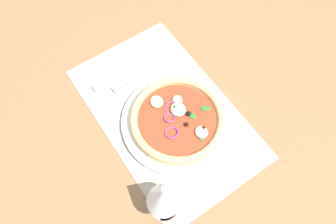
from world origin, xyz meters
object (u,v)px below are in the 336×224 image
plate (177,121)px  fork (137,75)px  pizza (177,118)px  wine_glass (163,197)px  knife (124,70)px

plate → fork: 17.53cm
pizza → fork: bearing=2.9°
pizza → wine_glass: (-15.28, 14.23, 7.83)cm
plate → knife: (20.80, 3.10, -0.25)cm
plate → fork: (17.51, 0.84, -0.28)cm
plate → wine_glass: 22.86cm
knife → wine_glass: (-36.05, 11.10, 9.67)cm
pizza → knife: (20.77, 3.13, -1.84)cm
wine_glass → knife: bearing=-17.1°
fork → wine_glass: wine_glass is taller
plate → pizza: 1.59cm
fork → knife: 3.99cm
pizza → fork: (17.47, 0.87, -1.87)cm
fork → plate: bearing=88.1°
plate → pizza: pizza is taller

